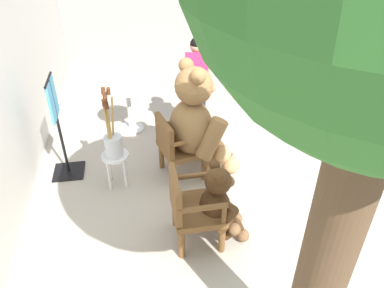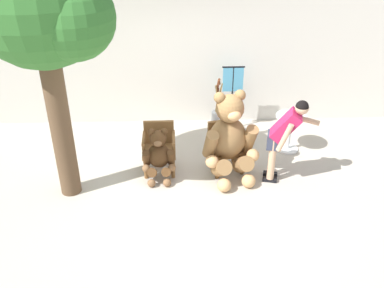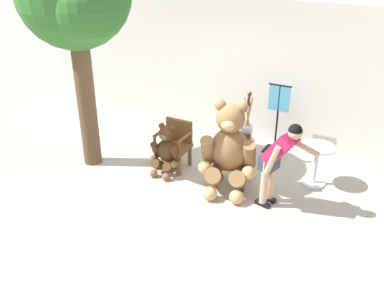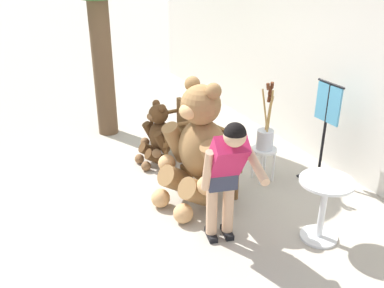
{
  "view_description": "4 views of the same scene",
  "coord_description": "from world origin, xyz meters",
  "px_view_note": "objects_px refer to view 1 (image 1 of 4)",
  "views": [
    {
      "loc": [
        -3.38,
        0.92,
        3.14
      ],
      "look_at": [
        0.19,
        0.32,
        0.72
      ],
      "focal_mm": 35.0,
      "sensor_mm": 36.0,
      "label": 1
    },
    {
      "loc": [
        -0.24,
        -5.91,
        4.17
      ],
      "look_at": [
        -0.03,
        -0.1,
        0.81
      ],
      "focal_mm": 40.0,
      "sensor_mm": 36.0,
      "label": 2
    },
    {
      "loc": [
        2.99,
        -5.48,
        3.89
      ],
      "look_at": [
        0.11,
        -0.16,
        0.87
      ],
      "focal_mm": 40.0,
      "sensor_mm": 36.0,
      "label": 3
    },
    {
      "loc": [
        4.59,
        -1.9,
        2.89
      ],
      "look_at": [
        0.17,
        0.33,
        0.58
      ],
      "focal_mm": 40.0,
      "sensor_mm": 36.0,
      "label": 4
    }
  ],
  "objects_px": {
    "brush_bucket": "(113,141)",
    "clothing_display_stand": "(59,127)",
    "wooden_chair_right": "(177,145)",
    "teddy_bear_small": "(220,203)",
    "person_visitor": "(196,83)",
    "teddy_bear_large": "(197,122)",
    "round_side_table": "(129,104)",
    "wooden_chair_left": "(192,206)",
    "white_stool": "(116,161)"
  },
  "relations": [
    {
      "from": "brush_bucket",
      "to": "clothing_display_stand",
      "type": "relative_size",
      "value": 0.66
    },
    {
      "from": "wooden_chair_right",
      "to": "teddy_bear_small",
      "type": "bearing_deg",
      "value": -165.7
    },
    {
      "from": "wooden_chair_right",
      "to": "person_visitor",
      "type": "height_order",
      "value": "person_visitor"
    },
    {
      "from": "teddy_bear_large",
      "to": "round_side_table",
      "type": "height_order",
      "value": "teddy_bear_large"
    },
    {
      "from": "wooden_chair_right",
      "to": "teddy_bear_small",
      "type": "height_order",
      "value": "teddy_bear_small"
    },
    {
      "from": "wooden_chair_right",
      "to": "teddy_bear_large",
      "type": "relative_size",
      "value": 0.55
    },
    {
      "from": "wooden_chair_right",
      "to": "brush_bucket",
      "type": "height_order",
      "value": "brush_bucket"
    },
    {
      "from": "teddy_bear_large",
      "to": "clothing_display_stand",
      "type": "xyz_separation_m",
      "value": [
        0.25,
        1.72,
        -0.04
      ]
    },
    {
      "from": "brush_bucket",
      "to": "round_side_table",
      "type": "xyz_separation_m",
      "value": [
        1.34,
        -0.21,
        -0.21
      ]
    },
    {
      "from": "wooden_chair_left",
      "to": "white_stool",
      "type": "bearing_deg",
      "value": 36.39
    },
    {
      "from": "person_visitor",
      "to": "brush_bucket",
      "type": "bearing_deg",
      "value": 129.0
    },
    {
      "from": "white_stool",
      "to": "brush_bucket",
      "type": "bearing_deg",
      "value": 84.43
    },
    {
      "from": "brush_bucket",
      "to": "round_side_table",
      "type": "distance_m",
      "value": 1.37
    },
    {
      "from": "wooden_chair_left",
      "to": "clothing_display_stand",
      "type": "bearing_deg",
      "value": 45.61
    },
    {
      "from": "white_stool",
      "to": "person_visitor",
      "type": "bearing_deg",
      "value": -50.92
    },
    {
      "from": "person_visitor",
      "to": "clothing_display_stand",
      "type": "bearing_deg",
      "value": 108.15
    },
    {
      "from": "white_stool",
      "to": "brush_bucket",
      "type": "height_order",
      "value": "brush_bucket"
    },
    {
      "from": "white_stool",
      "to": "brush_bucket",
      "type": "xyz_separation_m",
      "value": [
        0.0,
        0.0,
        0.3
      ]
    },
    {
      "from": "wooden_chair_right",
      "to": "brush_bucket",
      "type": "distance_m",
      "value": 0.82
    },
    {
      "from": "brush_bucket",
      "to": "round_side_table",
      "type": "height_order",
      "value": "brush_bucket"
    },
    {
      "from": "wooden_chair_left",
      "to": "clothing_display_stand",
      "type": "distance_m",
      "value": 2.05
    },
    {
      "from": "teddy_bear_large",
      "to": "brush_bucket",
      "type": "distance_m",
      "value": 1.06
    },
    {
      "from": "wooden_chair_left",
      "to": "white_stool",
      "type": "xyz_separation_m",
      "value": [
        1.07,
        0.79,
        -0.11
      ]
    },
    {
      "from": "clothing_display_stand",
      "to": "wooden_chair_left",
      "type": "bearing_deg",
      "value": -134.39
    },
    {
      "from": "teddy_bear_small",
      "to": "brush_bucket",
      "type": "bearing_deg",
      "value": 45.4
    },
    {
      "from": "teddy_bear_large",
      "to": "brush_bucket",
      "type": "relative_size",
      "value": 1.71
    },
    {
      "from": "teddy_bear_small",
      "to": "person_visitor",
      "type": "xyz_separation_m",
      "value": [
        2.03,
        -0.1,
        0.44
      ]
    },
    {
      "from": "wooden_chair_right",
      "to": "round_side_table",
      "type": "bearing_deg",
      "value": 24.74
    },
    {
      "from": "wooden_chair_right",
      "to": "round_side_table",
      "type": "distance_m",
      "value": 1.4
    },
    {
      "from": "white_stool",
      "to": "clothing_display_stand",
      "type": "distance_m",
      "value": 0.84
    },
    {
      "from": "wooden_chair_left",
      "to": "person_visitor",
      "type": "height_order",
      "value": "person_visitor"
    },
    {
      "from": "wooden_chair_left",
      "to": "person_visitor",
      "type": "xyz_separation_m",
      "value": [
        2.03,
        -0.4,
        0.43
      ]
    },
    {
      "from": "round_side_table",
      "to": "brush_bucket",
      "type": "bearing_deg",
      "value": 171.26
    },
    {
      "from": "white_stool",
      "to": "brush_bucket",
      "type": "distance_m",
      "value": 0.3
    },
    {
      "from": "teddy_bear_small",
      "to": "round_side_table",
      "type": "relative_size",
      "value": 1.3
    },
    {
      "from": "teddy_bear_large",
      "to": "clothing_display_stand",
      "type": "height_order",
      "value": "teddy_bear_large"
    },
    {
      "from": "round_side_table",
      "to": "teddy_bear_large",
      "type": "bearing_deg",
      "value": -145.58
    },
    {
      "from": "person_visitor",
      "to": "wooden_chair_left",
      "type": "bearing_deg",
      "value": 168.96
    },
    {
      "from": "brush_bucket",
      "to": "person_visitor",
      "type": "bearing_deg",
      "value": -51.0
    },
    {
      "from": "white_stool",
      "to": "round_side_table",
      "type": "relative_size",
      "value": 0.64
    },
    {
      "from": "brush_bucket",
      "to": "clothing_display_stand",
      "type": "height_order",
      "value": "brush_bucket"
    },
    {
      "from": "wooden_chair_left",
      "to": "round_side_table",
      "type": "distance_m",
      "value": 2.48
    },
    {
      "from": "wooden_chair_right",
      "to": "round_side_table",
      "type": "relative_size",
      "value": 1.19
    },
    {
      "from": "wooden_chair_right",
      "to": "clothing_display_stand",
      "type": "height_order",
      "value": "clothing_display_stand"
    },
    {
      "from": "round_side_table",
      "to": "wooden_chair_left",
      "type": "bearing_deg",
      "value": -166.39
    },
    {
      "from": "person_visitor",
      "to": "brush_bucket",
      "type": "height_order",
      "value": "person_visitor"
    },
    {
      "from": "wooden_chair_right",
      "to": "brush_bucket",
      "type": "xyz_separation_m",
      "value": [
        -0.07,
        0.79,
        0.2
      ]
    },
    {
      "from": "white_stool",
      "to": "round_side_table",
      "type": "xyz_separation_m",
      "value": [
        1.34,
        -0.2,
        0.09
      ]
    },
    {
      "from": "wooden_chair_right",
      "to": "teddy_bear_large",
      "type": "xyz_separation_m",
      "value": [
        0.04,
        -0.26,
        0.3
      ]
    },
    {
      "from": "wooden_chair_left",
      "to": "clothing_display_stand",
      "type": "relative_size",
      "value": 0.63
    }
  ]
}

